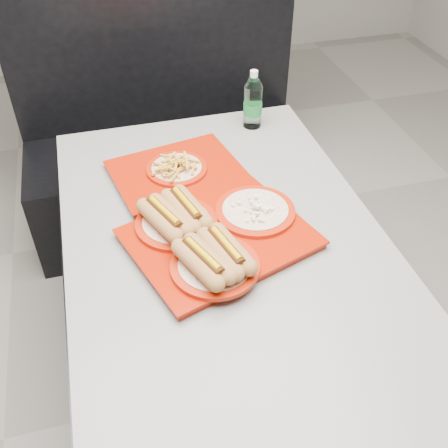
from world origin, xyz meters
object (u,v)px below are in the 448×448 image
object	(u,v)px
diner_table	(226,279)
tray_near	(213,234)
booth_bench	(166,144)
tray_far	(177,170)
water_bottle	(253,103)

from	to	relation	value
diner_table	tray_near	bearing A→B (deg)	-166.88
diner_table	booth_bench	size ratio (longest dim) A/B	1.05
tray_far	water_bottle	world-z (taller)	water_bottle
booth_bench	tray_far	size ratio (longest dim) A/B	2.95
tray_near	tray_far	world-z (taller)	tray_near
tray_far	booth_bench	bearing A→B (deg)	84.41
diner_table	tray_near	distance (m)	0.21
tray_far	water_bottle	bearing A→B (deg)	36.11
booth_bench	tray_near	world-z (taller)	booth_bench
booth_bench	water_bottle	distance (m)	0.72
water_bottle	booth_bench	bearing A→B (deg)	116.99
booth_bench	water_bottle	world-z (taller)	booth_bench
tray_near	water_bottle	distance (m)	0.67
diner_table	water_bottle	bearing A→B (deg)	65.96
tray_near	water_bottle	size ratio (longest dim) A/B	2.64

